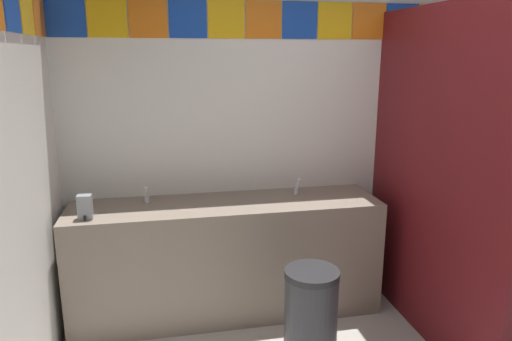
{
  "coord_description": "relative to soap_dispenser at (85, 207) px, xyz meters",
  "views": [
    {
      "loc": [
        -1.28,
        -1.73,
        1.88
      ],
      "look_at": [
        -0.71,
        1.11,
        1.16
      ],
      "focal_mm": 32.79,
      "sensor_mm": 36.0,
      "label": 1
    }
  ],
  "objects": [
    {
      "name": "toilet",
      "position": [
        2.68,
        -0.02,
        -0.62
      ],
      "size": [
        0.39,
        0.49,
        0.74
      ],
      "color": "white",
      "rests_on": "ground_plane"
    },
    {
      "name": "faucet_left",
      "position": [
        0.38,
        0.25,
        -0.03
      ],
      "size": [
        0.04,
        0.1,
        0.14
      ],
      "color": "silver",
      "rests_on": "vanity_counter"
    },
    {
      "name": "wall_back",
      "position": [
        1.8,
        0.48,
        0.48
      ],
      "size": [
        4.05,
        0.09,
        2.81
      ],
      "color": "white",
      "rests_on": "ground_plane"
    },
    {
      "name": "soap_dispenser",
      "position": [
        0.0,
        0.0,
        0.0
      ],
      "size": [
        0.09,
        0.09,
        0.16
      ],
      "color": "gray",
      "rests_on": "vanity_counter"
    },
    {
      "name": "faucet_right",
      "position": [
        1.48,
        0.25,
        -0.03
      ],
      "size": [
        0.04,
        0.1,
        0.14
      ],
      "color": "silver",
      "rests_on": "vanity_counter"
    },
    {
      "name": "stall_divider",
      "position": [
        2.36,
        -0.63,
        0.16
      ],
      "size": [
        0.92,
        1.6,
        2.19
      ],
      "color": "maroon",
      "rests_on": "ground_plane"
    },
    {
      "name": "vanity_counter",
      "position": [
        0.93,
        0.16,
        -0.49
      ],
      "size": [
        2.21,
        0.56,
        0.85
      ],
      "color": "gray",
      "rests_on": "ground_plane"
    },
    {
      "name": "trash_bin",
      "position": [
        1.33,
        -0.61,
        -0.6
      ],
      "size": [
        0.33,
        0.33,
        0.65
      ],
      "color": "#333338",
      "rests_on": "ground_plane"
    }
  ]
}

